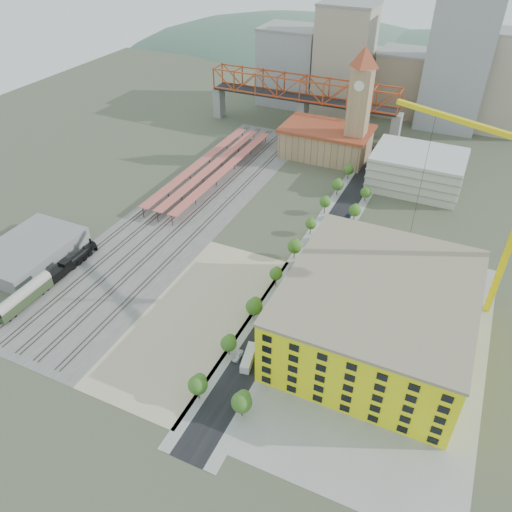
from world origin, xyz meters
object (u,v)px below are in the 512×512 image
at_px(site_trailer_b, 275,315).
at_px(site_trailer_c, 280,307).
at_px(site_trailer_d, 296,282).
at_px(locomotive, 74,261).
at_px(car_0, 238,356).
at_px(construction_building, 377,313).
at_px(site_trailer_a, 249,358).
at_px(coach, 24,296).
at_px(clock_tower, 360,97).
at_px(tower_crane, 512,194).

bearing_deg(site_trailer_b, site_trailer_c, 76.00).
bearing_deg(site_trailer_b, site_trailer_d, 76.00).
height_order(site_trailer_b, site_trailer_d, site_trailer_b).
distance_m(locomotive, car_0, 64.23).
xyz_separation_m(construction_building, site_trailer_a, (-26.00, -20.00, -8.21)).
distance_m(construction_building, locomotive, 92.61).
bearing_deg(site_trailer_b, locomotive, 169.76).
bearing_deg(site_trailer_a, site_trailer_b, 78.81).
relative_size(site_trailer_a, site_trailer_d, 0.96).
xyz_separation_m(coach, car_0, (63.00, 7.22, -2.39)).
height_order(clock_tower, site_trailer_c, clock_tower).
distance_m(clock_tower, site_trailer_a, 123.37).
relative_size(construction_building, site_trailer_d, 5.57).
height_order(site_trailer_c, car_0, site_trailer_c).
relative_size(coach, site_trailer_b, 1.83).
xyz_separation_m(construction_building, locomotive, (-92.00, -7.70, -7.35)).
height_order(coach, site_trailer_d, coach).
height_order(site_trailer_a, site_trailer_c, site_trailer_c).
xyz_separation_m(site_trailer_a, site_trailer_d, (0.00, 32.51, 0.05)).
bearing_deg(site_trailer_d, tower_crane, 1.80).
xyz_separation_m(locomotive, site_trailer_d, (66.00, 20.21, -0.82)).
xyz_separation_m(coach, site_trailer_c, (66.00, 27.73, -1.69)).
relative_size(clock_tower, construction_building, 1.03).
relative_size(coach, site_trailer_c, 1.82).
bearing_deg(car_0, locomotive, 168.72).
relative_size(clock_tower, coach, 2.83).
xyz_separation_m(construction_building, car_0, (-29.00, -20.16, -8.72)).
height_order(construction_building, car_0, construction_building).
bearing_deg(clock_tower, tower_crane, -52.29).
height_order(locomotive, car_0, locomotive).
xyz_separation_m(locomotive, car_0, (63.00, -12.45, -1.37)).
xyz_separation_m(locomotive, coach, (-0.00, -19.68, 1.01)).
bearing_deg(locomotive, site_trailer_c, 6.96).
bearing_deg(site_trailer_a, locomotive, 158.25).
relative_size(clock_tower, site_trailer_c, 5.14).
height_order(site_trailer_b, car_0, site_trailer_b).
bearing_deg(site_trailer_a, clock_tower, 82.62).
bearing_deg(coach, car_0, 6.54).
relative_size(site_trailer_a, car_0, 2.17).
bearing_deg(site_trailer_c, site_trailer_b, -94.54).
height_order(clock_tower, site_trailer_b, clock_tower).
distance_m(clock_tower, tower_crane, 93.07).
distance_m(site_trailer_a, site_trailer_c, 20.35).
height_order(clock_tower, car_0, clock_tower).
bearing_deg(locomotive, tower_crane, 16.61).
bearing_deg(tower_crane, locomotive, -163.39).
xyz_separation_m(coach, site_trailer_a, (66.00, 7.38, -1.88)).
height_order(locomotive, tower_crane, tower_crane).
xyz_separation_m(tower_crane, site_trailer_b, (-48.80, -29.91, -33.78)).
bearing_deg(site_trailer_d, site_trailer_b, -104.25).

